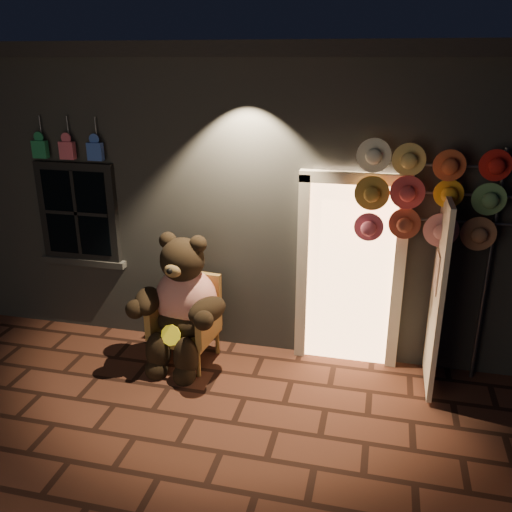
% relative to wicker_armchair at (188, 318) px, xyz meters
% --- Properties ---
extents(ground, '(60.00, 60.00, 0.00)m').
position_rel_wicker_armchair_xyz_m(ground, '(0.42, -1.07, -0.50)').
color(ground, '#532C20').
rests_on(ground, ground).
extents(shop_building, '(7.30, 5.95, 3.51)m').
position_rel_wicker_armchair_xyz_m(shop_building, '(0.42, 2.92, 1.24)').
color(shop_building, slate).
rests_on(shop_building, ground).
extents(wicker_armchair, '(0.74, 0.68, 1.00)m').
position_rel_wicker_armchair_xyz_m(wicker_armchair, '(0.00, 0.00, 0.00)').
color(wicker_armchair, olive).
rests_on(wicker_armchair, ground).
extents(teddy_bear, '(1.14, 0.93, 1.58)m').
position_rel_wicker_armchair_xyz_m(teddy_bear, '(-0.01, -0.13, 0.23)').
color(teddy_bear, red).
rests_on(teddy_bear, ground).
extents(hat_rack, '(1.67, 0.22, 2.52)m').
position_rel_wicker_armchair_xyz_m(hat_rack, '(2.50, 0.21, 1.51)').
color(hat_rack, '#59595E').
rests_on(hat_rack, ground).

